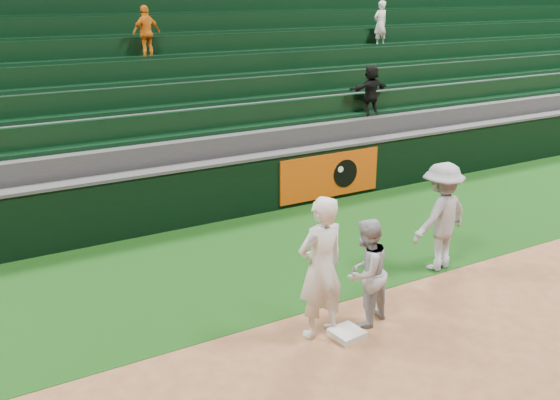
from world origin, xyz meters
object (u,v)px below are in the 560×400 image
at_px(first_base, 347,333).
at_px(baserunner, 366,273).
at_px(base_coach, 441,217).
at_px(first_baseman, 321,268).

xyz_separation_m(first_base, baserunner, (0.43, 0.19, 0.75)).
distance_m(first_base, base_coach, 3.00).
bearing_deg(first_base, baserunner, 24.11).
bearing_deg(baserunner, first_base, 4.28).
bearing_deg(first_base, first_baseman, 139.73).
relative_size(first_base, first_baseman, 0.20).
relative_size(first_baseman, base_coach, 1.08).
bearing_deg(first_baseman, base_coach, -169.93).
height_order(first_base, base_coach, base_coach).
distance_m(first_base, first_baseman, 1.04).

